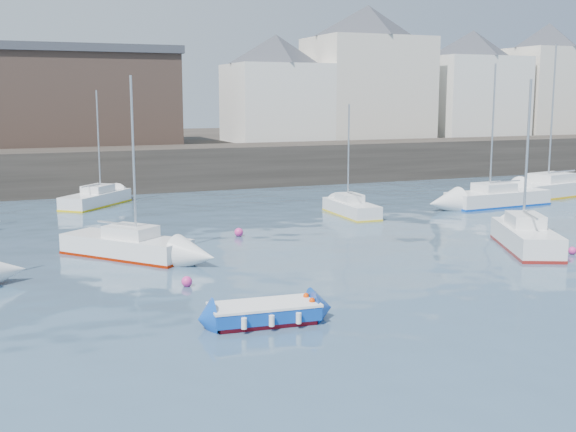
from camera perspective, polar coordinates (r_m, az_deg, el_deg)
name	(u,v)px	position (r m, az deg, el deg)	size (l,w,h in m)	color
water	(448,332)	(21.19, 12.56, -8.95)	(220.00, 220.00, 0.00)	#2D4760
quay_wall	(168,168)	(52.98, -9.50, 3.77)	(90.00, 5.00, 3.00)	#28231E
land_strip	(125,152)	(70.59, -12.77, 4.97)	(90.00, 32.00, 2.80)	#28231E
bldg_east_a	(367,72)	(66.49, 6.28, 11.27)	(13.36, 13.36, 11.80)	beige
bldg_east_b	(472,83)	(71.95, 14.30, 10.15)	(11.88, 11.88, 9.95)	white
bldg_east_c	(547,79)	(77.63, 19.75, 10.19)	(11.14, 11.14, 10.95)	beige
bldg_east_d	(276,87)	(62.20, -0.94, 10.13)	(11.14, 11.14, 8.95)	white
warehouse	(67,96)	(59.70, -17.07, 9.03)	(16.40, 10.40, 7.60)	#3D2D26
blue_dinghy	(264,312)	(21.37, -1.89, -7.61)	(3.31, 1.83, 0.61)	maroon
sailboat_b	(127,245)	(30.74, -12.64, -2.28)	(5.07, 5.66, 7.44)	white
sailboat_c	(526,237)	(33.06, 18.29, -1.58)	(3.96, 5.80, 7.33)	white
sailboat_d	(497,198)	(45.76, 16.20, 1.41)	(6.82, 2.63, 8.52)	white
sailboat_f	(351,208)	(40.63, 5.00, 0.66)	(1.68, 4.80, 6.18)	white
sailboat_g	(555,188)	(51.60, 20.32, 2.12)	(8.18, 4.01, 9.93)	white
sailboat_h	(96,198)	(45.55, -14.92, 1.35)	(4.86, 5.23, 6.98)	white
buoy_near	(187,286)	(25.74, -7.99, -5.53)	(0.38, 0.38, 0.38)	#DC3089
buoy_mid	(572,254)	(32.87, 21.53, -2.83)	(0.34, 0.34, 0.34)	#DC3089
buoy_far	(239,236)	(34.58, -3.90, -1.60)	(0.42, 0.42, 0.42)	#DC3089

